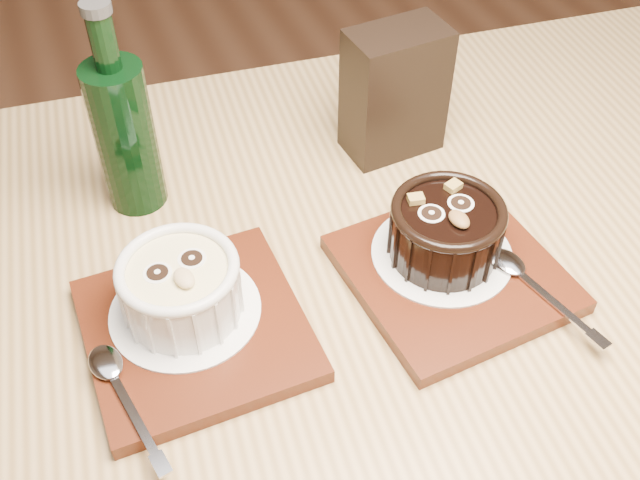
{
  "coord_description": "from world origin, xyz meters",
  "views": [
    {
      "loc": [
        -0.3,
        -0.22,
        1.27
      ],
      "look_at": [
        -0.14,
        0.19,
        0.81
      ],
      "focal_mm": 42.0,
      "sensor_mm": 36.0,
      "label": 1
    }
  ],
  "objects_px": {
    "tray_left": "(196,330)",
    "ramekin_dark": "(446,228)",
    "ramekin_white": "(180,286)",
    "condiment_stand": "(394,92)",
    "green_bottle": "(124,132)",
    "table": "(361,362)",
    "tray_right": "(452,273)"
  },
  "relations": [
    {
      "from": "tray_left",
      "to": "ramekin_dark",
      "type": "xyz_separation_m",
      "value": [
        0.23,
        -0.0,
        0.04
      ]
    },
    {
      "from": "tray_left",
      "to": "ramekin_white",
      "type": "xyz_separation_m",
      "value": [
        -0.0,
        0.02,
        0.04
      ]
    },
    {
      "from": "condiment_stand",
      "to": "green_bottle",
      "type": "distance_m",
      "value": 0.28
    },
    {
      "from": "table",
      "to": "tray_left",
      "type": "relative_size",
      "value": 7.04
    },
    {
      "from": "ramekin_dark",
      "to": "condiment_stand",
      "type": "bearing_deg",
      "value": 75.07
    },
    {
      "from": "green_bottle",
      "to": "tray_left",
      "type": "bearing_deg",
      "value": -87.48
    },
    {
      "from": "ramekin_dark",
      "to": "tray_left",
      "type": "bearing_deg",
      "value": 174.59
    },
    {
      "from": "table",
      "to": "condiment_stand",
      "type": "bearing_deg",
      "value": 58.98
    },
    {
      "from": "tray_right",
      "to": "green_bottle",
      "type": "bearing_deg",
      "value": 138.37
    },
    {
      "from": "tray_left",
      "to": "ramekin_dark",
      "type": "distance_m",
      "value": 0.24
    },
    {
      "from": "tray_right",
      "to": "table",
      "type": "bearing_deg",
      "value": 178.31
    },
    {
      "from": "ramekin_dark",
      "to": "tray_right",
      "type": "bearing_deg",
      "value": -89.52
    },
    {
      "from": "condiment_stand",
      "to": "ramekin_white",
      "type": "bearing_deg",
      "value": -149.6
    },
    {
      "from": "ramekin_white",
      "to": "tray_right",
      "type": "bearing_deg",
      "value": -19.12
    },
    {
      "from": "tray_left",
      "to": "green_bottle",
      "type": "bearing_deg",
      "value": 92.52
    },
    {
      "from": "ramekin_white",
      "to": "ramekin_dark",
      "type": "xyz_separation_m",
      "value": [
        0.24,
        -0.02,
        0.0
      ]
    },
    {
      "from": "tray_right",
      "to": "green_bottle",
      "type": "height_order",
      "value": "green_bottle"
    },
    {
      "from": "ramekin_dark",
      "to": "green_bottle",
      "type": "xyz_separation_m",
      "value": [
        -0.24,
        0.2,
        0.04
      ]
    },
    {
      "from": "table",
      "to": "green_bottle",
      "type": "xyz_separation_m",
      "value": [
        -0.16,
        0.21,
        0.17
      ]
    },
    {
      "from": "ramekin_white",
      "to": "condiment_stand",
      "type": "xyz_separation_m",
      "value": [
        0.27,
        0.16,
        0.02
      ]
    },
    {
      "from": "ramekin_white",
      "to": "tray_right",
      "type": "xyz_separation_m",
      "value": [
        0.24,
        -0.04,
        -0.04
      ]
    },
    {
      "from": "table",
      "to": "ramekin_white",
      "type": "relative_size",
      "value": 12.44
    },
    {
      "from": "tray_right",
      "to": "ramekin_dark",
      "type": "distance_m",
      "value": 0.05
    },
    {
      "from": "ramekin_dark",
      "to": "condiment_stand",
      "type": "height_order",
      "value": "condiment_stand"
    },
    {
      "from": "ramekin_white",
      "to": "ramekin_dark",
      "type": "distance_m",
      "value": 0.24
    },
    {
      "from": "tray_left",
      "to": "ramekin_dark",
      "type": "height_order",
      "value": "ramekin_dark"
    },
    {
      "from": "table",
      "to": "tray_right",
      "type": "bearing_deg",
      "value": -1.69
    },
    {
      "from": "ramekin_dark",
      "to": "green_bottle",
      "type": "relative_size",
      "value": 0.47
    },
    {
      "from": "table",
      "to": "condiment_stand",
      "type": "xyz_separation_m",
      "value": [
        0.12,
        0.2,
        0.16
      ]
    },
    {
      "from": "ramekin_dark",
      "to": "green_bottle",
      "type": "height_order",
      "value": "green_bottle"
    },
    {
      "from": "ramekin_dark",
      "to": "green_bottle",
      "type": "distance_m",
      "value": 0.31
    },
    {
      "from": "tray_left",
      "to": "ramekin_white",
      "type": "bearing_deg",
      "value": 102.51
    }
  ]
}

